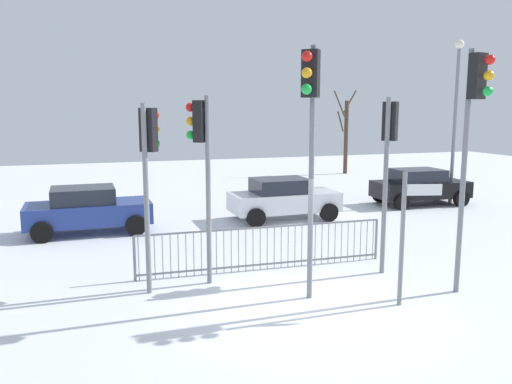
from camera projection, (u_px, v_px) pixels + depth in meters
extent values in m
plane|color=white|center=(304.00, 305.00, 10.25)|extent=(60.00, 60.00, 0.00)
cylinder|color=slate|center=(146.00, 201.00, 10.64)|extent=(0.11, 0.11, 4.01)
cube|color=black|center=(148.00, 130.00, 10.56)|extent=(0.39, 0.37, 0.90)
sphere|color=red|center=(155.00, 115.00, 10.74)|extent=(0.20, 0.20, 0.20)
sphere|color=orange|center=(155.00, 129.00, 10.79)|extent=(0.20, 0.20, 0.20)
sphere|color=green|center=(155.00, 144.00, 10.83)|extent=(0.20, 0.20, 0.20)
cylinder|color=slate|center=(208.00, 192.00, 11.24)|extent=(0.11, 0.11, 4.17)
cube|color=black|center=(201.00, 121.00, 11.06)|extent=(0.38, 0.39, 0.90)
sphere|color=red|center=(190.00, 107.00, 11.11)|extent=(0.20, 0.20, 0.20)
sphere|color=orange|center=(191.00, 121.00, 11.16)|extent=(0.20, 0.20, 0.20)
sphere|color=green|center=(191.00, 135.00, 11.20)|extent=(0.20, 0.20, 0.20)
cylinder|color=slate|center=(463.00, 175.00, 10.61)|extent=(0.11, 0.11, 5.08)
cube|color=black|center=(477.00, 76.00, 10.16)|extent=(0.37, 0.29, 0.90)
sphere|color=red|center=(490.00, 60.00, 9.91)|extent=(0.20, 0.20, 0.20)
sphere|color=orange|center=(489.00, 76.00, 9.95)|extent=(0.20, 0.20, 0.20)
sphere|color=green|center=(488.00, 91.00, 10.00)|extent=(0.20, 0.20, 0.20)
cylinder|color=slate|center=(311.00, 176.00, 10.26)|extent=(0.11, 0.11, 5.10)
cube|color=black|center=(311.00, 74.00, 9.79)|extent=(0.39, 0.38, 0.90)
sphere|color=red|center=(307.00, 56.00, 9.52)|extent=(0.20, 0.20, 0.20)
sphere|color=orange|center=(307.00, 73.00, 9.56)|extent=(0.20, 0.20, 0.20)
sphere|color=green|center=(307.00, 89.00, 9.61)|extent=(0.20, 0.20, 0.20)
cylinder|color=slate|center=(385.00, 187.00, 11.97)|extent=(0.11, 0.11, 4.15)
cube|color=black|center=(390.00, 121.00, 11.87)|extent=(0.37, 0.39, 0.90)
sphere|color=red|center=(394.00, 108.00, 12.03)|extent=(0.20, 0.20, 0.20)
sphere|color=orange|center=(393.00, 121.00, 12.08)|extent=(0.20, 0.20, 0.20)
sphere|color=green|center=(393.00, 134.00, 12.12)|extent=(0.20, 0.20, 0.20)
cylinder|color=slate|center=(402.00, 240.00, 10.07)|extent=(0.09, 0.09, 2.68)
cube|color=white|center=(424.00, 190.00, 9.93)|extent=(0.69, 0.20, 0.22)
cube|color=slate|center=(264.00, 227.00, 12.41)|extent=(6.15, 0.25, 0.04)
cube|color=slate|center=(264.00, 264.00, 12.56)|extent=(6.15, 0.25, 0.04)
cylinder|color=slate|center=(139.00, 258.00, 11.65)|extent=(0.02, 0.02, 1.05)
cylinder|color=slate|center=(147.00, 258.00, 11.70)|extent=(0.02, 0.02, 1.05)
cylinder|color=slate|center=(155.00, 257.00, 11.75)|extent=(0.02, 0.02, 1.05)
cylinder|color=slate|center=(163.00, 256.00, 11.81)|extent=(0.02, 0.02, 1.05)
cylinder|color=slate|center=(171.00, 256.00, 11.86)|extent=(0.02, 0.02, 1.05)
cylinder|color=slate|center=(178.00, 255.00, 11.91)|extent=(0.02, 0.02, 1.05)
cylinder|color=slate|center=(186.00, 255.00, 11.96)|extent=(0.02, 0.02, 1.05)
cylinder|color=slate|center=(194.00, 254.00, 12.01)|extent=(0.02, 0.02, 1.05)
cylinder|color=slate|center=(201.00, 253.00, 12.06)|extent=(0.02, 0.02, 1.05)
cylinder|color=slate|center=(209.00, 253.00, 12.11)|extent=(0.02, 0.02, 1.05)
cylinder|color=slate|center=(216.00, 252.00, 12.16)|extent=(0.02, 0.02, 1.05)
cylinder|color=slate|center=(224.00, 251.00, 12.21)|extent=(0.02, 0.02, 1.05)
cylinder|color=slate|center=(231.00, 251.00, 12.26)|extent=(0.02, 0.02, 1.05)
cylinder|color=slate|center=(239.00, 250.00, 12.31)|extent=(0.02, 0.02, 1.05)
cylinder|color=slate|center=(246.00, 250.00, 12.36)|extent=(0.02, 0.02, 1.05)
cylinder|color=slate|center=(253.00, 249.00, 12.41)|extent=(0.02, 0.02, 1.05)
cylinder|color=slate|center=(260.00, 249.00, 12.47)|extent=(0.02, 0.02, 1.05)
cylinder|color=slate|center=(267.00, 248.00, 12.52)|extent=(0.02, 0.02, 1.05)
cylinder|color=slate|center=(274.00, 247.00, 12.57)|extent=(0.02, 0.02, 1.05)
cylinder|color=slate|center=(281.00, 247.00, 12.62)|extent=(0.02, 0.02, 1.05)
cylinder|color=slate|center=(288.00, 246.00, 12.67)|extent=(0.02, 0.02, 1.05)
cylinder|color=slate|center=(295.00, 246.00, 12.72)|extent=(0.02, 0.02, 1.05)
cylinder|color=slate|center=(302.00, 245.00, 12.77)|extent=(0.02, 0.02, 1.05)
cylinder|color=slate|center=(308.00, 245.00, 12.82)|extent=(0.02, 0.02, 1.05)
cylinder|color=slate|center=(315.00, 244.00, 12.87)|extent=(0.02, 0.02, 1.05)
cylinder|color=slate|center=(322.00, 244.00, 12.92)|extent=(0.02, 0.02, 1.05)
cylinder|color=slate|center=(328.00, 243.00, 12.97)|extent=(0.02, 0.02, 1.05)
cylinder|color=slate|center=(335.00, 243.00, 13.02)|extent=(0.02, 0.02, 1.05)
cylinder|color=slate|center=(341.00, 242.00, 13.07)|extent=(0.02, 0.02, 1.05)
cylinder|color=slate|center=(348.00, 242.00, 13.13)|extent=(0.02, 0.02, 1.05)
cylinder|color=slate|center=(354.00, 241.00, 13.18)|extent=(0.02, 0.02, 1.05)
cylinder|color=slate|center=(361.00, 241.00, 13.23)|extent=(0.02, 0.02, 1.05)
cylinder|color=slate|center=(367.00, 240.00, 13.28)|extent=(0.02, 0.02, 1.05)
cylinder|color=slate|center=(373.00, 240.00, 13.33)|extent=(0.02, 0.02, 1.05)
cylinder|color=slate|center=(134.00, 259.00, 11.63)|extent=(0.06, 0.06, 1.05)
cylinder|color=slate|center=(376.00, 239.00, 13.35)|extent=(0.06, 0.06, 1.05)
cube|color=navy|center=(89.00, 213.00, 16.17)|extent=(3.82, 1.76, 0.65)
cube|color=#1E232D|center=(83.00, 196.00, 16.03)|extent=(1.92, 1.53, 0.55)
cylinder|color=black|center=(130.00, 215.00, 17.45)|extent=(0.64, 0.23, 0.64)
cylinder|color=black|center=(136.00, 225.00, 15.87)|extent=(0.64, 0.23, 0.64)
cylinder|color=black|center=(45.00, 221.00, 16.57)|extent=(0.64, 0.23, 0.64)
cylinder|color=black|center=(42.00, 232.00, 14.99)|extent=(0.64, 0.23, 0.64)
cube|color=black|center=(420.00, 189.00, 21.02)|extent=(3.88, 1.89, 0.65)
cube|color=#1E232D|center=(418.00, 176.00, 20.90)|extent=(1.97, 1.59, 0.55)
cylinder|color=black|center=(436.00, 192.00, 22.24)|extent=(0.65, 0.25, 0.64)
cylinder|color=black|center=(461.00, 199.00, 20.62)|extent=(0.65, 0.25, 0.64)
cylinder|color=black|center=(380.00, 195.00, 21.53)|extent=(0.65, 0.25, 0.64)
cylinder|color=black|center=(402.00, 202.00, 19.91)|extent=(0.65, 0.25, 0.64)
cube|color=silver|center=(284.00, 201.00, 18.20)|extent=(3.81, 1.72, 0.65)
cube|color=#1E232D|center=(280.00, 186.00, 18.07)|extent=(1.91, 1.51, 0.55)
cylinder|color=black|center=(309.00, 204.00, 19.48)|extent=(0.64, 0.22, 0.64)
cylinder|color=black|center=(329.00, 212.00, 17.89)|extent=(0.64, 0.22, 0.64)
cylinder|color=black|center=(241.00, 208.00, 18.62)|extent=(0.64, 0.22, 0.64)
cylinder|color=black|center=(256.00, 217.00, 17.03)|extent=(0.64, 0.22, 0.64)
cylinder|color=slate|center=(454.00, 127.00, 20.82)|extent=(0.14, 0.14, 6.32)
sphere|color=#F2EACC|center=(460.00, 44.00, 20.29)|extent=(0.36, 0.36, 0.36)
cylinder|color=#473828|center=(346.00, 137.00, 30.99)|extent=(0.25, 0.25, 4.39)
cylinder|color=#473828|center=(340.00, 121.00, 30.73)|extent=(0.12, 0.86, 1.21)
cylinder|color=#473828|center=(340.00, 104.00, 30.42)|extent=(0.29, 1.16, 1.63)
cylinder|color=#473828|center=(349.00, 102.00, 31.00)|extent=(0.64, 0.73, 1.47)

